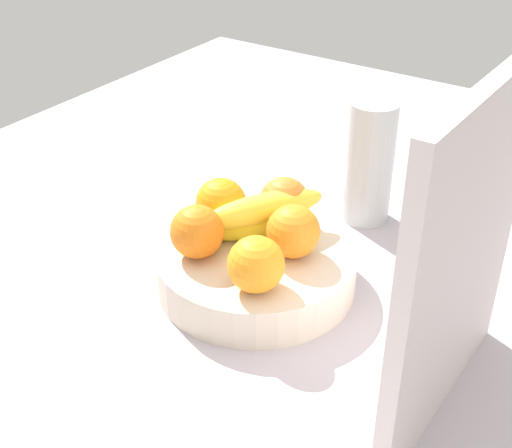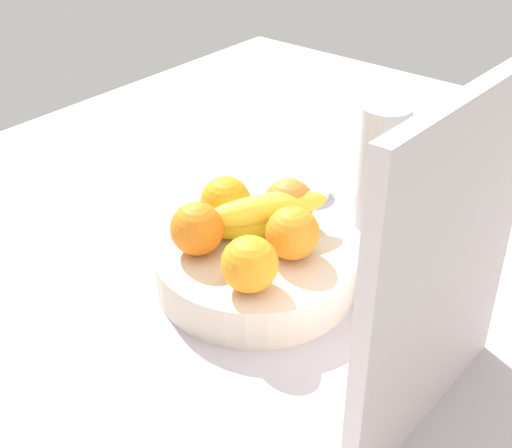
{
  "view_description": "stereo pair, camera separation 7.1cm",
  "coord_description": "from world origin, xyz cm",
  "px_view_note": "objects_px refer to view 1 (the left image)",
  "views": [
    {
      "loc": [
        59.31,
        41.81,
        56.45
      ],
      "look_at": [
        -3.91,
        -0.7,
        9.48
      ],
      "focal_mm": 49.85,
      "sensor_mm": 36.0,
      "label": 1
    },
    {
      "loc": [
        55.09,
        47.49,
        56.45
      ],
      "look_at": [
        -3.91,
        -0.7,
        9.48
      ],
      "focal_mm": 49.85,
      "sensor_mm": 36.0,
      "label": 2
    }
  ],
  "objects_px": {
    "orange_back_left": "(221,203)",
    "cutting_board": "(460,262)",
    "orange_front_left": "(256,264)",
    "thermos_tumbler": "(369,162)",
    "fruit_bowl": "(256,268)",
    "orange_back_right": "(197,232)",
    "banana_bunch": "(255,217)",
    "orange_center": "(284,202)",
    "jar_lid": "(291,189)",
    "orange_front_right": "(293,231)"
  },
  "relations": [
    {
      "from": "orange_front_left",
      "to": "banana_bunch",
      "type": "xyz_separation_m",
      "value": [
        -0.09,
        -0.06,
        -0.0
      ]
    },
    {
      "from": "orange_back_left",
      "to": "cutting_board",
      "type": "height_order",
      "value": "cutting_board"
    },
    {
      "from": "thermos_tumbler",
      "to": "orange_front_right",
      "type": "bearing_deg",
      "value": 0.48
    },
    {
      "from": "cutting_board",
      "to": "orange_front_left",
      "type": "bearing_deg",
      "value": -88.26
    },
    {
      "from": "fruit_bowl",
      "to": "banana_bunch",
      "type": "relative_size",
      "value": 1.52
    },
    {
      "from": "orange_center",
      "to": "thermos_tumbler",
      "type": "bearing_deg",
      "value": 163.95
    },
    {
      "from": "orange_front_right",
      "to": "orange_front_left",
      "type": "bearing_deg",
      "value": 1.11
    },
    {
      "from": "orange_back_right",
      "to": "cutting_board",
      "type": "distance_m",
      "value": 0.35
    },
    {
      "from": "jar_lid",
      "to": "orange_front_right",
      "type": "bearing_deg",
      "value": 31.47
    },
    {
      "from": "orange_center",
      "to": "banana_bunch",
      "type": "height_order",
      "value": "orange_center"
    },
    {
      "from": "jar_lid",
      "to": "banana_bunch",
      "type": "bearing_deg",
      "value": 18.72
    },
    {
      "from": "orange_front_left",
      "to": "orange_back_left",
      "type": "xyz_separation_m",
      "value": [
        -0.09,
        -0.12,
        0.0
      ]
    },
    {
      "from": "orange_back_right",
      "to": "cutting_board",
      "type": "relative_size",
      "value": 0.19
    },
    {
      "from": "orange_front_left",
      "to": "orange_center",
      "type": "bearing_deg",
      "value": -160.63
    },
    {
      "from": "thermos_tumbler",
      "to": "jar_lid",
      "type": "relative_size",
      "value": 2.41
    },
    {
      "from": "orange_back_left",
      "to": "orange_center",
      "type": "bearing_deg",
      "value": 125.83
    },
    {
      "from": "orange_front_left",
      "to": "orange_back_left",
      "type": "bearing_deg",
      "value": -127.91
    },
    {
      "from": "orange_front_right",
      "to": "thermos_tumbler",
      "type": "relative_size",
      "value": 0.36
    },
    {
      "from": "orange_front_left",
      "to": "banana_bunch",
      "type": "height_order",
      "value": "orange_front_left"
    },
    {
      "from": "orange_front_right",
      "to": "fruit_bowl",
      "type": "bearing_deg",
      "value": -66.42
    },
    {
      "from": "orange_back_left",
      "to": "cutting_board",
      "type": "bearing_deg",
      "value": 75.59
    },
    {
      "from": "banana_bunch",
      "to": "cutting_board",
      "type": "xyz_separation_m",
      "value": [
        0.09,
        0.3,
        0.09
      ]
    },
    {
      "from": "fruit_bowl",
      "to": "orange_center",
      "type": "height_order",
      "value": "orange_center"
    },
    {
      "from": "orange_center",
      "to": "orange_back_right",
      "type": "distance_m",
      "value": 0.13
    },
    {
      "from": "thermos_tumbler",
      "to": "fruit_bowl",
      "type": "bearing_deg",
      "value": -9.95
    },
    {
      "from": "orange_front_right",
      "to": "orange_back_left",
      "type": "distance_m",
      "value": 0.12
    },
    {
      "from": "orange_front_right",
      "to": "cutting_board",
      "type": "height_order",
      "value": "cutting_board"
    },
    {
      "from": "fruit_bowl",
      "to": "orange_front_left",
      "type": "height_order",
      "value": "orange_front_left"
    },
    {
      "from": "orange_front_left",
      "to": "cutting_board",
      "type": "xyz_separation_m",
      "value": [
        -0.0,
        0.23,
        0.09
      ]
    },
    {
      "from": "orange_back_right",
      "to": "jar_lid",
      "type": "relative_size",
      "value": 0.88
    },
    {
      "from": "thermos_tumbler",
      "to": "orange_front_left",
      "type": "bearing_deg",
      "value": 0.66
    },
    {
      "from": "orange_back_left",
      "to": "orange_back_right",
      "type": "height_order",
      "value": "same"
    },
    {
      "from": "orange_back_left",
      "to": "cutting_board",
      "type": "xyz_separation_m",
      "value": [
        0.09,
        0.35,
        0.09
      ]
    },
    {
      "from": "orange_back_left",
      "to": "banana_bunch",
      "type": "height_order",
      "value": "orange_back_left"
    },
    {
      "from": "orange_front_left",
      "to": "cutting_board",
      "type": "height_order",
      "value": "cutting_board"
    },
    {
      "from": "fruit_bowl",
      "to": "orange_back_right",
      "type": "bearing_deg",
      "value": -49.08
    },
    {
      "from": "fruit_bowl",
      "to": "orange_front_left",
      "type": "bearing_deg",
      "value": 33.92
    },
    {
      "from": "fruit_bowl",
      "to": "orange_front_right",
      "type": "distance_m",
      "value": 0.08
    },
    {
      "from": "orange_front_left",
      "to": "orange_front_right",
      "type": "height_order",
      "value": "same"
    },
    {
      "from": "orange_front_right",
      "to": "jar_lid",
      "type": "distance_m",
      "value": 0.27
    },
    {
      "from": "orange_front_right",
      "to": "banana_bunch",
      "type": "distance_m",
      "value": 0.06
    },
    {
      "from": "orange_back_right",
      "to": "jar_lid",
      "type": "xyz_separation_m",
      "value": [
        -0.29,
        -0.04,
        -0.08
      ]
    },
    {
      "from": "fruit_bowl",
      "to": "orange_center",
      "type": "xyz_separation_m",
      "value": [
        -0.08,
        -0.0,
        0.06
      ]
    },
    {
      "from": "orange_back_left",
      "to": "orange_front_left",
      "type": "bearing_deg",
      "value": 52.09
    },
    {
      "from": "cutting_board",
      "to": "thermos_tumbler",
      "type": "bearing_deg",
      "value": -140.96
    },
    {
      "from": "orange_back_left",
      "to": "orange_back_right",
      "type": "relative_size",
      "value": 1.0
    },
    {
      "from": "cutting_board",
      "to": "jar_lid",
      "type": "height_order",
      "value": "cutting_board"
    },
    {
      "from": "orange_front_left",
      "to": "cutting_board",
      "type": "distance_m",
      "value": 0.25
    },
    {
      "from": "fruit_bowl",
      "to": "orange_back_right",
      "type": "height_order",
      "value": "orange_back_right"
    },
    {
      "from": "banana_bunch",
      "to": "jar_lid",
      "type": "height_order",
      "value": "banana_bunch"
    }
  ]
}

